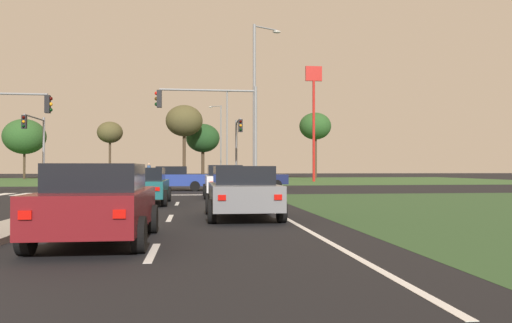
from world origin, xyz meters
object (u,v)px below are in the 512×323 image
at_px(treeline_second, 24,137).
at_px(treeline_sixth, 315,127).
at_px(street_lamp_second, 256,99).
at_px(street_lamp_third, 228,131).
at_px(traffic_signal_near_right, 220,119).
at_px(car_white_near, 224,181).
at_px(fastfood_pole_sign, 314,98).
at_px(car_blue_third, 174,178).
at_px(car_maroon_second, 98,202).
at_px(car_grey_fifth, 242,192).
at_px(treeline_fourth, 184,121).
at_px(traffic_signal_far_right, 238,140).
at_px(traffic_signal_far_left, 37,137).
at_px(treeline_third, 110,133).
at_px(car_teal_fourth, 145,185).
at_px(car_navy_seventh, 255,178).
at_px(street_lamp_fourth, 220,138).
at_px(pedestrian_at_median, 149,171).
at_px(treeline_fifth, 203,138).

height_order(treeline_second, treeline_sixth, treeline_sixth).
distance_m(street_lamp_second, street_lamp_third, 27.66).
bearing_deg(traffic_signal_near_right, street_lamp_third, 85.43).
distance_m(car_white_near, treeline_sixth, 46.68).
distance_m(fastfood_pole_sign, treeline_second, 39.07).
relative_size(car_blue_third, fastfood_pole_sign, 0.34).
xyz_separation_m(car_maroon_second, street_lamp_third, (5.79, 49.77, 5.14)).
bearing_deg(car_grey_fifth, treeline_fourth, 93.12).
bearing_deg(traffic_signal_far_right, car_blue_third, -125.22).
bearing_deg(traffic_signal_far_left, street_lamp_third, 52.61).
bearing_deg(treeline_third, car_teal_fourth, -79.09).
height_order(car_teal_fourth, car_grey_fifth, car_grey_fifth).
xyz_separation_m(car_teal_fourth, traffic_signal_far_right, (5.40, 18.87, 2.94)).
xyz_separation_m(car_white_near, car_maroon_second, (-3.33, -14.79, -0.03)).
bearing_deg(traffic_signal_far_right, traffic_signal_near_right, -99.77).
height_order(car_navy_seventh, treeline_sixth, treeline_sixth).
height_order(car_maroon_second, street_lamp_fourth, street_lamp_fourth).
relative_size(car_white_near, fastfood_pole_sign, 0.33).
height_order(car_blue_third, treeline_sixth, treeline_sixth).
bearing_deg(car_navy_seventh, treeline_fourth, -169.38).
height_order(car_white_near, treeline_third, treeline_third).
height_order(car_blue_third, pedestrian_at_median, pedestrian_at_median).
xyz_separation_m(car_teal_fourth, traffic_signal_near_right, (3.38, 7.16, 3.44)).
height_order(car_navy_seventh, pedestrian_at_median, pedestrian_at_median).
relative_size(car_maroon_second, street_lamp_second, 0.39).
height_order(traffic_signal_far_right, fastfood_pole_sign, fastfood_pole_sign).
bearing_deg(treeline_second, traffic_signal_far_left, -70.62).
height_order(street_lamp_fourth, treeline_second, street_lamp_fourth).
relative_size(traffic_signal_far_right, street_lamp_third, 0.50).
height_order(fastfood_pole_sign, treeline_third, fastfood_pole_sign).
distance_m(car_blue_third, treeline_fourth, 33.24).
height_order(car_white_near, car_teal_fourth, car_white_near).
bearing_deg(traffic_signal_far_right, fastfood_pole_sign, 55.27).
bearing_deg(pedestrian_at_median, treeline_sixth, -14.40).
relative_size(traffic_signal_near_right, fastfood_pole_sign, 0.48).
distance_m(car_navy_seventh, traffic_signal_far_left, 16.78).
distance_m(car_white_near, treeline_fourth, 41.16).
height_order(traffic_signal_near_right, treeline_second, treeline_second).
relative_size(car_white_near, traffic_signal_far_right, 0.77).
relative_size(car_white_near, street_lamp_fourth, 0.39).
height_order(street_lamp_third, treeline_fourth, street_lamp_third).
relative_size(street_lamp_fourth, treeline_fifth, 1.43).
height_order(car_blue_third, treeline_third, treeline_third).
relative_size(traffic_signal_near_right, treeline_third, 0.78).
bearing_deg(street_lamp_second, treeline_third, 112.33).
xyz_separation_m(car_maroon_second, street_lamp_fourth, (5.57, 64.23, 5.12)).
relative_size(street_lamp_second, street_lamp_fourth, 1.00).
bearing_deg(car_navy_seventh, traffic_signal_near_right, -20.80).
xyz_separation_m(pedestrian_at_median, treeline_second, (-18.24, 22.24, 4.41)).
relative_size(car_blue_third, traffic_signal_near_right, 0.70).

